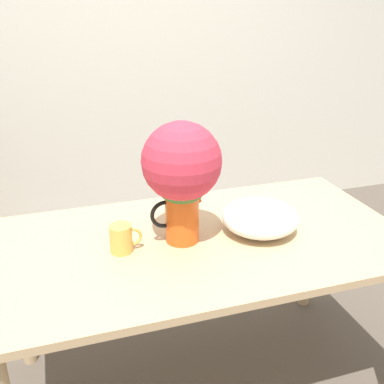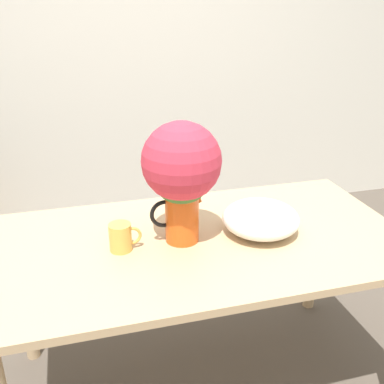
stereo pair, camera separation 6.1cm
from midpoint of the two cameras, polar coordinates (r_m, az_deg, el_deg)
name	(u,v)px [view 2 (the right image)]	position (r m, az deg, el deg)	size (l,w,h in m)	color
wall_back	(129,43)	(3.21, -7.40, 18.23)	(8.00, 0.05, 2.60)	silver
table	(202,258)	(1.78, 2.30, -8.40)	(1.58, 0.84, 0.73)	tan
flower_vase	(182,170)	(1.60, -0.25, 2.77)	(0.29, 0.29, 0.46)	#E05619
coffee_mug	(121,237)	(1.65, -7.93, -5.71)	(0.12, 0.08, 0.10)	gold
white_bowl	(261,218)	(1.77, 9.72, -3.34)	(0.30, 0.30, 0.12)	white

